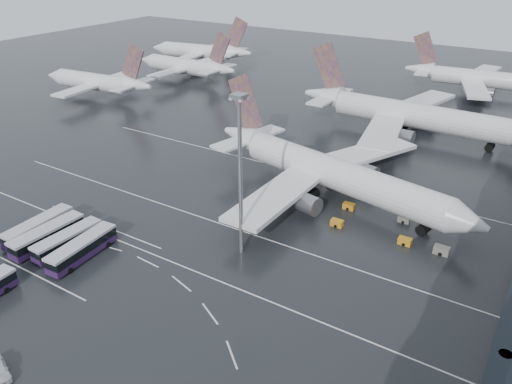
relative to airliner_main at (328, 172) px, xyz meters
The scene contains 22 objects.
ground 33.38m from the airliner_main, 99.05° to the right, with size 420.00×420.00×0.00m, color black.
lane_marking_near 35.34m from the airliner_main, 98.53° to the right, with size 120.00×0.25×0.01m, color silver.
lane_marking_mid 21.84m from the airliner_main, 104.15° to the right, with size 120.00×0.25×0.01m, color silver.
lane_marking_far 10.48m from the airliner_main, 124.86° to the left, with size 120.00×0.25×0.01m, color silver.
bus_bay_line_south 56.89m from the airliner_main, 121.01° to the right, with size 28.00×0.25×0.01m, color silver.
bus_bay_line_north 44.04m from the airliner_main, 131.87° to the right, with size 28.00×0.25×0.01m, color silver.
airliner_main is the anchor object (origin of this frame).
airliner_gate_b 43.49m from the airliner_main, 86.84° to the left, with size 62.48×56.30×21.74m.
airliner_gate_c 97.09m from the airliner_main, 83.26° to the left, with size 52.91×48.62×18.84m.
jet_remote_west 96.17m from the airliner_main, 165.04° to the left, with size 43.05×34.72×18.73m.
jet_remote_mid 101.03m from the airliner_main, 145.26° to the left, with size 43.22×34.74×18.94m.
jet_remote_far 124.18m from the airliner_main, 139.34° to the left, with size 45.44×36.73×19.77m.
bus_row_near_a 54.41m from the airliner_main, 131.17° to the right, with size 3.50×13.16×3.22m.
bus_row_near_b 52.84m from the airliner_main, 127.66° to the right, with size 3.42×13.32×3.26m.
bus_row_near_c 49.77m from the airliner_main, 124.72° to the right, with size 3.29×12.47×3.05m.
bus_row_near_d 47.94m from the airliner_main, 120.29° to the right, with size 3.89×13.25×3.22m.
floodlight_mast 28.62m from the airliner_main, 97.39° to the right, with size 2.05×2.05×26.75m.
gse_cart_belly_a 21.62m from the airliner_main, 26.25° to the right, with size 2.21×1.31×1.21m, color orange.
gse_cart_belly_b 17.28m from the airliner_main, ahead, with size 2.12×1.25×1.16m, color slate.
gse_cart_belly_c 12.83m from the airliner_main, 55.99° to the right, with size 2.24×1.32×1.22m, color orange.
gse_cart_belly_d 26.88m from the airliner_main, 19.77° to the right, with size 2.48×1.47×1.35m, color slate.
gse_cart_belly_e 8.10m from the airliner_main, 25.10° to the right, with size 2.20×1.30×1.20m, color orange.
Camera 1 is at (41.05, -50.92, 46.41)m, focal length 35.00 mm.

